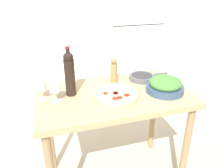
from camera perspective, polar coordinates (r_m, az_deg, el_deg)
wall_back at (r=3.48m, az=-9.86°, el=18.47°), size 6.40×0.08×2.60m
refrigerator at (r=3.38m, az=4.58°, el=10.07°), size 0.74×0.69×1.62m
prep_counter at (r=1.75m, az=0.33°, el=-5.98°), size 1.16×0.70×0.90m
wine_bottle at (r=1.62m, az=-11.03°, el=2.84°), size 0.08×0.08×0.37m
wine_glass_near at (r=1.57m, az=-14.70°, el=-1.11°), size 0.08×0.08×0.14m
wine_glass_far at (r=1.63m, az=-18.17°, el=-0.59°), size 0.08×0.08×0.14m
pepper_mill at (r=1.82m, az=0.48°, el=3.35°), size 0.06×0.06×0.22m
salad_bowl at (r=1.73m, az=13.68°, el=-0.32°), size 0.29×0.29×0.13m
homemade_pizza at (r=1.62m, az=1.12°, el=-2.79°), size 0.34×0.34×0.04m
cast_iron_skillet at (r=1.93m, az=7.87°, el=1.77°), size 0.35×0.22×0.04m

